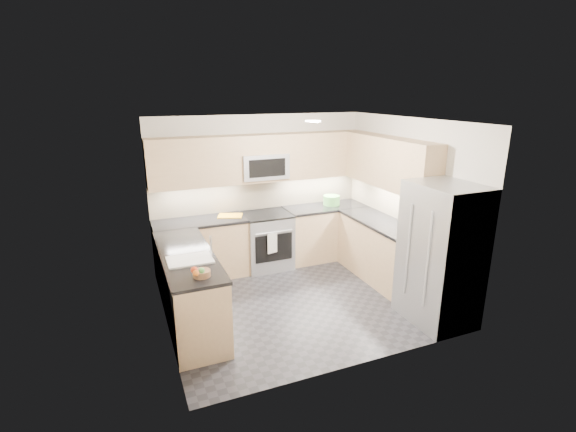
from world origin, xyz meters
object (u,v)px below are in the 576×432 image
object	(u,v)px
microwave	(263,166)
utensil_bowl	(331,200)
refrigerator	(441,254)
cutting_board	(230,216)
fruit_basket	(202,273)
gas_range	(267,241)

from	to	relation	value
microwave	utensil_bowl	world-z (taller)	microwave
refrigerator	cutting_board	bearing A→B (deg)	129.30
refrigerator	fruit_basket	bearing A→B (deg)	171.91
gas_range	microwave	bearing A→B (deg)	90.00
utensil_bowl	cutting_board	xyz separation A→B (m)	(-1.82, 0.01, -0.08)
gas_range	utensil_bowl	xyz separation A→B (m)	(1.23, 0.06, 0.57)
microwave	cutting_board	bearing A→B (deg)	-174.47
refrigerator	fruit_basket	distance (m)	2.94
microwave	cutting_board	distance (m)	0.96
fruit_basket	microwave	bearing A→B (deg)	55.74
refrigerator	utensil_bowl	distance (m)	2.50
gas_range	microwave	xyz separation A→B (m)	(0.00, 0.12, 1.24)
microwave	utensil_bowl	distance (m)	1.41
microwave	refrigerator	world-z (taller)	microwave
refrigerator	fruit_basket	xyz separation A→B (m)	(-2.91, 0.41, 0.07)
gas_range	fruit_basket	xyz separation A→B (m)	(-1.46, -2.01, 0.52)
microwave	refrigerator	distance (m)	3.04
gas_range	refrigerator	world-z (taller)	refrigerator
gas_range	fruit_basket	bearing A→B (deg)	-125.88
fruit_basket	cutting_board	bearing A→B (deg)	67.42
gas_range	refrigerator	size ratio (longest dim) A/B	0.51
cutting_board	fruit_basket	xyz separation A→B (m)	(-0.87, -2.08, 0.03)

